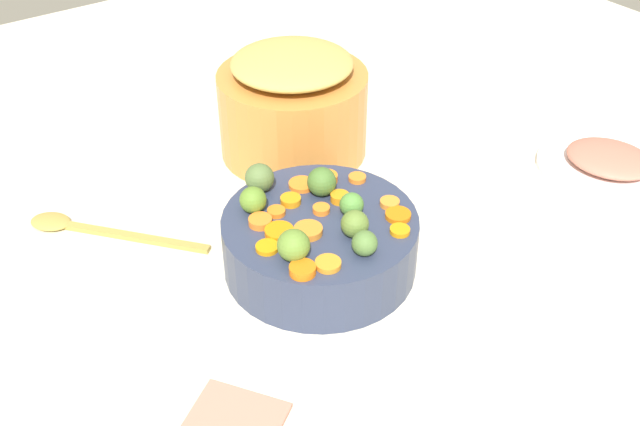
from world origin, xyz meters
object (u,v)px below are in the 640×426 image
metal_pot (293,113)px  wooden_spoon (86,228)px  serving_bowl_carrots (320,243)px  ham_plate (604,168)px

metal_pot → wooden_spoon: (0.39, 0.01, -0.07)m
serving_bowl_carrots → metal_pot: bearing=-117.4°
metal_pot → ham_plate: metal_pot is taller
serving_bowl_carrots → metal_pot: (-0.15, -0.29, 0.03)m
metal_pot → wooden_spoon: size_ratio=1.04×
serving_bowl_carrots → ham_plate: (-0.54, 0.08, -0.04)m
serving_bowl_carrots → wooden_spoon: bearing=-48.7°
metal_pot → wooden_spoon: metal_pot is taller
serving_bowl_carrots → ham_plate: 0.55m
metal_pot → wooden_spoon: bearing=1.2°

